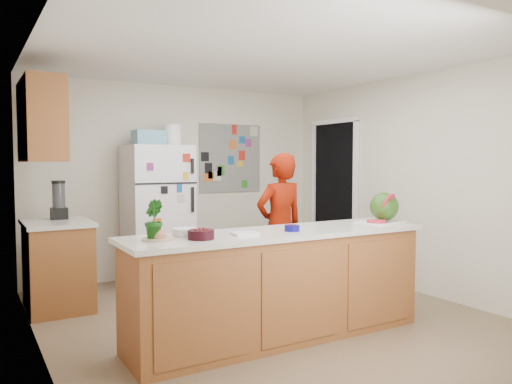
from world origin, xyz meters
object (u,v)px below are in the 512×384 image
person (280,227)px  cherry_bowl (201,235)px  refrigerator (157,215)px  watermelon (384,207)px

person → cherry_bowl: bearing=35.3°
person → cherry_bowl: size_ratio=8.05×
refrigerator → person: (0.90, -1.39, -0.05)m
person → cherry_bowl: person is taller
refrigerator → person: 1.66m
person → watermelon: size_ratio=5.83×
refrigerator → cherry_bowl: (-0.51, -2.47, 0.11)m
person → watermelon: person is taller
watermelon → cherry_bowl: 1.97m
watermelon → person: bearing=119.7°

